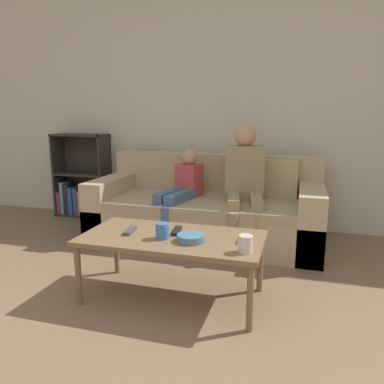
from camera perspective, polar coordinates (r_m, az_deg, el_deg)
The scene contains 12 objects.
wall_back at distance 4.13m, azimuth 4.68°, elevation 12.97°, with size 12.00×0.06×2.60m.
couch at distance 3.67m, azimuth 2.33°, elevation -3.04°, with size 2.17×0.95×0.81m.
bookshelf at distance 4.73m, azimuth -16.60°, elevation 1.35°, with size 0.65×0.28×0.98m.
coffee_table at distance 2.47m, azimuth -3.01°, elevation -7.54°, with size 1.18×0.60×0.43m.
person_adult at distance 3.43m, azimuth 8.01°, elevation 2.17°, with size 0.43×0.69×1.12m.
person_child at distance 3.53m, azimuth -1.84°, elevation 0.11°, with size 0.36×0.67×0.88m.
cup_near at distance 2.40m, azimuth -4.57°, elevation -5.93°, with size 0.08×0.08×0.10m.
cup_far at distance 2.18m, azimuth 8.18°, elevation -7.85°, with size 0.08×0.08×0.10m.
tv_remote_0 at distance 2.39m, azimuth 7.86°, elevation -7.06°, with size 0.05×0.17×0.02m.
tv_remote_1 at distance 2.56m, azimuth -9.42°, elevation -5.82°, with size 0.07×0.17×0.02m.
tv_remote_2 at distance 2.53m, azimuth -2.32°, elevation -5.92°, with size 0.08×0.18×0.02m.
snack_bowl at distance 2.35m, azimuth -0.15°, elevation -7.01°, with size 0.18×0.18×0.05m.
Camera 1 is at (0.84, -1.16, 1.21)m, focal length 35.00 mm.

